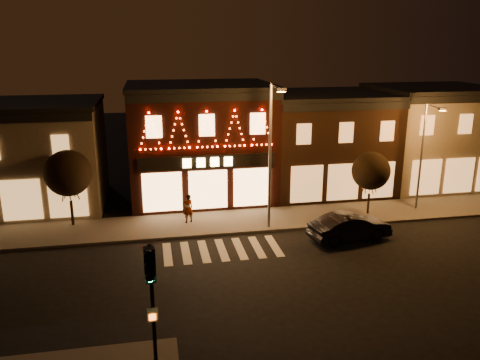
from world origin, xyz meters
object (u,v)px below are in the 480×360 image
object	(u,v)px
streetlamp_mid	(271,146)
pedestrian	(188,208)
traffic_signal_near	(151,289)
dark_sedan	(350,227)

from	to	relation	value
streetlamp_mid	pedestrian	size ratio (longest dim) A/B	4.70
streetlamp_mid	traffic_signal_near	bearing A→B (deg)	-115.58
dark_sedan	pedestrian	distance (m)	9.94
streetlamp_mid	dark_sedan	size ratio (longest dim) A/B	1.80
streetlamp_mid	dark_sedan	bearing A→B (deg)	-25.55
traffic_signal_near	streetlamp_mid	size ratio (longest dim) A/B	0.57
traffic_signal_near	dark_sedan	size ratio (longest dim) A/B	1.02
traffic_signal_near	dark_sedan	bearing A→B (deg)	38.34
dark_sedan	traffic_signal_near	bearing A→B (deg)	122.06
traffic_signal_near	pedestrian	bearing A→B (deg)	76.72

